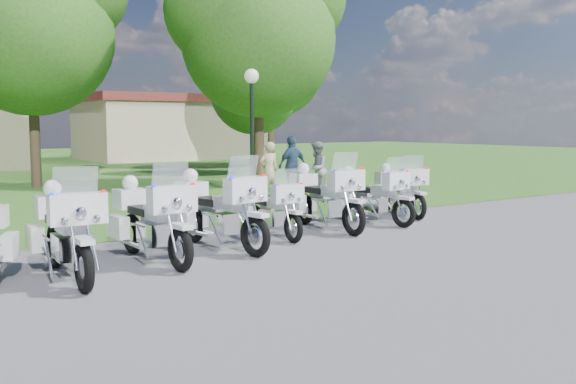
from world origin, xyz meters
TOP-DOWN VIEW (x-y plane):
  - ground at (0.00, 0.00)m, footprint 100.00×100.00m
  - grass_lawn at (0.00, 27.00)m, footprint 100.00×48.00m
  - motorcycle_2 at (-4.11, 0.56)m, footprint 0.90×2.54m
  - motorcycle_3 at (-2.61, 0.95)m, footprint 0.88×2.51m
  - motorcycle_4 at (-1.19, 1.26)m, footprint 1.09×2.57m
  - motorcycle_5 at (0.29, 1.75)m, footprint 0.73×2.11m
  - motorcycle_6 at (1.76, 1.87)m, footprint 0.88×2.54m
  - motorcycle_7 at (3.20, 1.96)m, footprint 0.90×2.30m
  - motorcycle_8 at (4.63, 2.50)m, footprint 1.13×2.23m
  - lamp_post at (3.41, 7.52)m, footprint 0.44×0.44m
  - tree_1 at (-1.14, 15.00)m, footprint 6.80×5.80m
  - tree_2 at (5.96, 11.28)m, footprint 6.64×5.67m
  - tree_3 at (8.83, 16.23)m, footprint 4.73×4.04m
  - tree_4 at (12.44, 20.36)m, footprint 6.85×5.85m
  - building_east at (11.00, 30.00)m, footprint 11.44×7.28m
  - bystander_a at (3.83, 7.23)m, footprint 0.65×0.45m
  - bystander_b at (5.38, 6.88)m, footprint 1.05×1.04m
  - bystander_c at (4.94, 7.57)m, footprint 1.15×0.59m

SIDE VIEW (x-z plane):
  - ground at x=0.00m, z-range 0.00..0.00m
  - grass_lawn at x=0.00m, z-range 0.00..0.01m
  - motorcycle_5 at x=0.29m, z-range -0.12..1.30m
  - motorcycle_8 at x=4.63m, z-range -0.13..1.41m
  - motorcycle_7 at x=3.20m, z-range -0.13..1.42m
  - motorcycle_3 at x=-2.61m, z-range -0.14..1.55m
  - motorcycle_2 at x=-4.11m, z-range -0.14..1.56m
  - motorcycle_6 at x=1.76m, z-range -0.14..1.56m
  - motorcycle_4 at x=-1.19m, z-range -0.14..1.59m
  - bystander_a at x=3.83m, z-range 0.00..1.71m
  - bystander_b at x=5.38m, z-range 0.00..1.71m
  - bystander_c at x=4.94m, z-range 0.00..1.88m
  - building_east at x=11.00m, z-range 0.02..4.12m
  - lamp_post at x=3.41m, z-range 1.02..4.92m
  - tree_3 at x=8.83m, z-range 1.02..7.33m
  - tree_2 at x=5.96m, z-range 1.43..10.29m
  - tree_1 at x=-1.14m, z-range 1.47..10.53m
  - tree_4 at x=12.44m, z-range 1.48..10.62m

